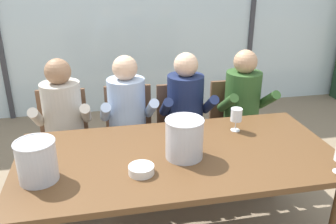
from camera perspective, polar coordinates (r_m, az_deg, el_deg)
name	(u,v)px	position (r m, az deg, el deg)	size (l,w,h in m)	color
ground	(155,169)	(3.53, -2.11, -9.29)	(14.00, 14.00, 0.00)	#847056
window_glass_panel	(132,14)	(4.69, -5.81, 15.55)	(7.28, 0.03, 2.60)	silver
window_mullion_right	(253,11)	(5.10, 13.55, 15.62)	(0.06, 0.06, 2.60)	#38383D
hillside_vineyard	(116,9)	(8.48, -8.50, 16.25)	(13.28, 2.40, 1.94)	#568942
dining_table	(178,163)	(2.35, 1.70, -8.21)	(2.08, 1.01, 0.73)	brown
chair_near_curtain	(63,133)	(3.23, -16.66, -3.23)	(0.47, 0.47, 0.87)	brown
chair_left_of_center	(129,128)	(3.21, -6.26, -2.51)	(0.46, 0.46, 0.87)	brown
chair_center	(181,125)	(3.23, 2.14, -2.20)	(0.45, 0.45, 0.87)	brown
chair_right_of_center	(234,120)	(3.39, 10.65, -1.36)	(0.44, 0.44, 0.87)	brown
person_beige_jumper	(63,122)	(3.00, -16.65, -1.60)	(0.46, 0.61, 1.19)	#B7AD9E
person_pale_blue_shirt	(128,117)	(2.99, -6.45, -0.83)	(0.47, 0.62, 1.19)	#9EB2D1
person_navy_polo	(187,113)	(3.07, 3.07, -0.09)	(0.47, 0.62, 1.19)	#192347
person_olive_shirt	(245,108)	(3.24, 12.39, 0.64)	(0.46, 0.61, 1.19)	#2D5123
ice_bucket_primary	(37,160)	(2.12, -20.50, -7.36)	(0.23, 0.23, 0.24)	#B7B7BC
ice_bucket_secondary	(184,138)	(2.22, 2.67, -4.20)	(0.25, 0.25, 0.26)	#B7B7BC
tasting_bowl	(141,170)	(2.10, -4.35, -9.30)	(0.15, 0.15, 0.05)	silver
wine_glass_near_bucket	(236,116)	(2.62, 11.01, -0.60)	(0.08, 0.08, 0.17)	silver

